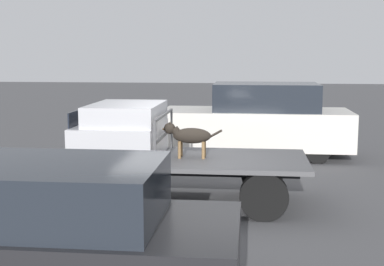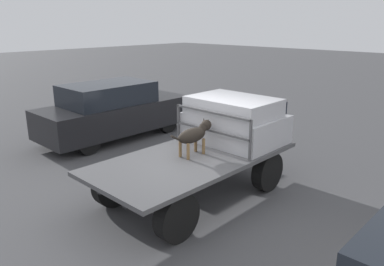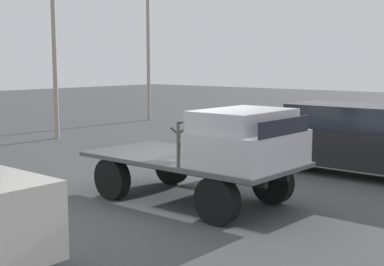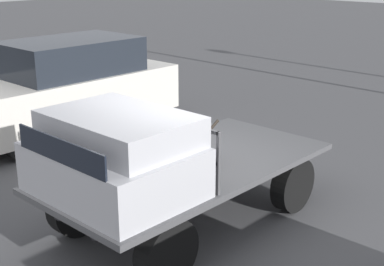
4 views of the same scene
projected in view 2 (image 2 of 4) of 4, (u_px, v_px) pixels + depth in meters
The scene contains 6 objects.
ground_plane at pixel (194, 197), 7.40m from camera, with size 80.00×80.00×0.00m, color #474749.
flatbed_truck at pixel (194, 167), 7.22m from camera, with size 4.14×2.03×0.87m.
truck_cab at pixel (235, 121), 7.90m from camera, with size 1.45×1.91×0.96m.
truck_headboard at pixel (211, 124), 7.36m from camera, with size 0.04×1.91×0.78m.
dog at pixel (195, 134), 7.11m from camera, with size 1.09×0.28×0.66m.
parked_sedan at pixel (114, 111), 10.95m from camera, with size 4.51×1.73×1.65m.
Camera 2 is at (-4.89, -4.63, 3.33)m, focal length 35.00 mm.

